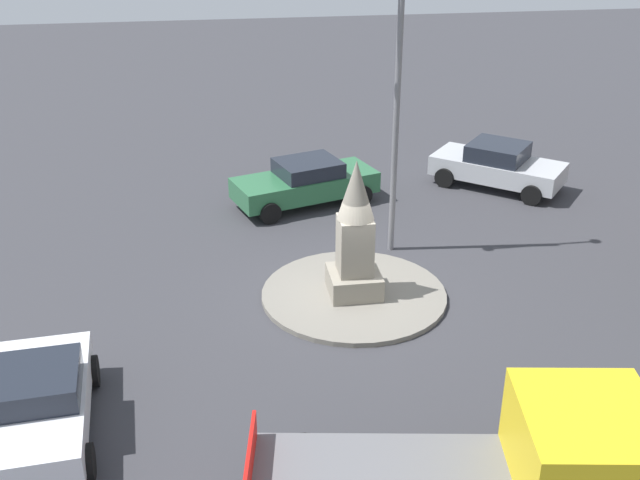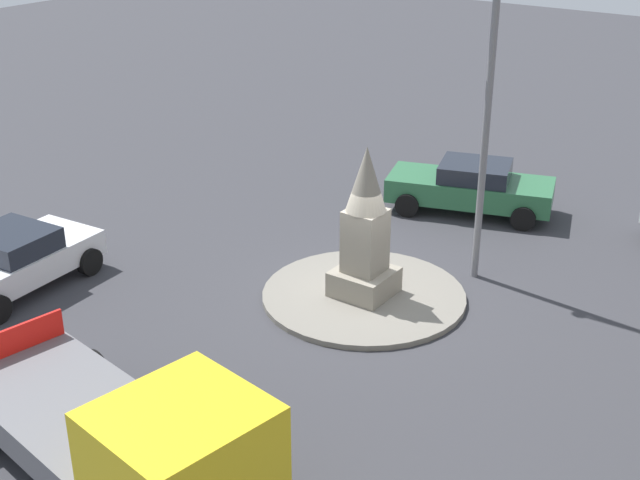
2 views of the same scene
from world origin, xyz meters
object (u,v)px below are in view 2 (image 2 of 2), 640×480
monument (365,230)px  streetlamp (490,84)px  car_green_parked_right (471,186)px  truck_yellow_near_island (135,446)px  car_white_parked_left (14,259)px

monument → streetlamp: (1.49, 2.41, 2.89)m
monument → car_green_parked_right: bearing=93.5°
monument → truck_yellow_near_island: 7.53m
streetlamp → truck_yellow_near_island: 10.49m
streetlamp → car_green_parked_right: bearing=118.0°
truck_yellow_near_island → monument: bearing=96.1°
monument → streetlamp: 4.05m
monument → streetlamp: bearing=58.2°
car_green_parked_right → truck_yellow_near_island: size_ratio=0.75×
streetlamp → truck_yellow_near_island: size_ratio=1.19×
monument → truck_yellow_near_island: size_ratio=0.54×
car_green_parked_right → truck_yellow_near_island: bearing=-85.0°
streetlamp → car_white_parked_left: size_ratio=1.89×
monument → car_green_parked_right: monument is taller
car_green_parked_right → truck_yellow_near_island: (1.17, -13.37, 0.33)m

